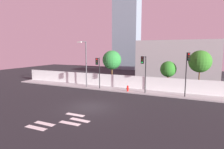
% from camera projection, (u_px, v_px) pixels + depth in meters
% --- Properties ---
extents(ground_plane, '(80.00, 80.00, 0.00)m').
position_uv_depth(ground_plane, '(90.00, 107.00, 18.12)').
color(ground_plane, black).
extents(sidewalk, '(36.00, 2.40, 0.15)m').
position_uv_depth(sidewalk, '(120.00, 90.00, 25.52)').
color(sidewalk, '#9F9F9F').
rests_on(sidewalk, ground).
extents(perimeter_wall, '(36.00, 0.18, 1.80)m').
position_uv_depth(perimeter_wall, '(124.00, 81.00, 26.55)').
color(perimeter_wall, silver).
rests_on(perimeter_wall, sidewalk).
extents(crosswalk_marking, '(3.88, 3.85, 0.01)m').
position_uv_depth(crosswalk_marking, '(62.00, 122.00, 14.43)').
color(crosswalk_marking, silver).
rests_on(crosswalk_marking, ground).
extents(traffic_light_left, '(0.45, 1.34, 4.36)m').
position_uv_depth(traffic_light_left, '(98.00, 66.00, 25.07)').
color(traffic_light_left, black).
rests_on(traffic_light_left, sidewalk).
extents(traffic_light_center, '(0.43, 1.17, 4.67)m').
position_uv_depth(traffic_light_center, '(144.00, 67.00, 22.56)').
color(traffic_light_center, black).
rests_on(traffic_light_center, sidewalk).
extents(traffic_light_right, '(0.42, 1.10, 5.16)m').
position_uv_depth(traffic_light_right, '(187.00, 65.00, 20.57)').
color(traffic_light_right, black).
rests_on(traffic_light_right, sidewalk).
extents(street_lamp_curbside, '(0.60, 1.77, 6.63)m').
position_uv_depth(street_lamp_curbside, '(85.00, 60.00, 26.47)').
color(street_lamp_curbside, '#4C4C51').
rests_on(street_lamp_curbside, sidewalk).
extents(fire_hydrant, '(0.44, 0.26, 0.77)m').
position_uv_depth(fire_hydrant, '(128.00, 88.00, 24.25)').
color(fire_hydrant, red).
rests_on(fire_hydrant, sidewalk).
extents(roadside_tree_leftmost, '(2.87, 2.87, 5.48)m').
position_uv_depth(roadside_tree_leftmost, '(112.00, 60.00, 27.99)').
color(roadside_tree_leftmost, brown).
rests_on(roadside_tree_leftmost, ground).
extents(roadside_tree_midleft, '(2.14, 2.14, 4.08)m').
position_uv_depth(roadside_tree_midleft, '(168.00, 69.00, 24.74)').
color(roadside_tree_midleft, brown).
rests_on(roadside_tree_midleft, ground).
extents(roadside_tree_midright, '(2.78, 2.78, 5.54)m').
position_uv_depth(roadside_tree_midright, '(200.00, 61.00, 23.04)').
color(roadside_tree_midright, brown).
rests_on(roadside_tree_midright, ground).
extents(low_building_distant, '(15.13, 6.00, 7.40)m').
position_uv_depth(low_building_distant, '(176.00, 59.00, 36.43)').
color(low_building_distant, '#A3A3A3').
rests_on(low_building_distant, ground).
extents(tower_on_skyline, '(7.03, 5.00, 27.15)m').
position_uv_depth(tower_on_skyline, '(127.00, 21.00, 51.98)').
color(tower_on_skyline, gray).
rests_on(tower_on_skyline, ground).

